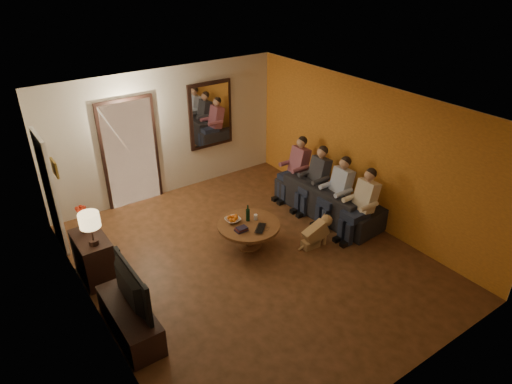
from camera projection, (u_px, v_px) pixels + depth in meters
floor at (252, 259)px, 7.61m from camera, size 5.00×6.00×0.01m
ceiling at (251, 109)px, 6.37m from camera, size 5.00×6.00×0.01m
back_wall at (167, 133)px, 9.15m from camera, size 5.00×0.02×2.60m
front_wall at (412, 300)px, 4.83m from camera, size 5.00×0.02×2.60m
left_wall at (88, 244)px, 5.73m from camera, size 0.02×6.00×2.60m
right_wall at (365, 153)px, 8.26m from camera, size 0.02×6.00×2.60m
orange_accent at (364, 153)px, 8.25m from camera, size 0.01×6.00×2.60m
kitchen_doorway at (131, 154)px, 8.85m from camera, size 1.00×0.06×2.10m
door_trim at (131, 154)px, 8.85m from camera, size 1.12×0.04×2.22m
fridge_glimpse at (144, 158)px, 9.05m from camera, size 0.45×0.03×1.70m
mirror_frame at (210, 115)px, 9.54m from camera, size 1.00×0.05×1.40m
mirror_glass at (211, 115)px, 9.51m from camera, size 0.86×0.02×1.26m
white_door at (50, 192)px, 7.54m from camera, size 0.06×0.85×2.04m
framed_art at (54, 168)px, 6.42m from camera, size 0.03×0.28×0.24m
art_canvas at (56, 168)px, 6.43m from camera, size 0.01×0.22×0.18m
dresser at (94, 257)px, 7.05m from camera, size 0.45×0.82×0.73m
table_lamp at (91, 229)px, 6.59m from camera, size 0.30×0.30×0.54m
flower_vase at (83, 219)px, 6.93m from camera, size 0.14×0.14×0.44m
tv_stand at (130, 320)px, 6.07m from camera, size 0.45×1.32×0.44m
tv at (125, 289)px, 5.82m from camera, size 1.07×0.14×0.62m
sofa at (330, 198)px, 8.78m from camera, size 2.30×1.04×0.65m
person_a at (362, 207)px, 7.96m from camera, size 0.60×0.40×1.20m
person_b at (338, 193)px, 8.39m from camera, size 0.60×0.40×1.20m
person_c at (316, 181)px, 8.82m from camera, size 0.60×0.40×1.20m
person_d at (297, 170)px, 9.25m from camera, size 0.60×0.40×1.20m
dog at (316, 232)px, 7.83m from camera, size 0.58×0.28×0.56m
coffee_table at (249, 235)px, 7.84m from camera, size 1.21×1.21×0.45m
bowl at (233, 220)px, 7.79m from camera, size 0.26×0.26×0.06m
oranges at (233, 217)px, 7.75m from camera, size 0.20×0.20×0.08m
wine_bottle at (248, 213)px, 7.76m from camera, size 0.07×0.07×0.31m
wine_glass at (256, 217)px, 7.84m from camera, size 0.06×0.06×0.10m
book_stack at (241, 229)px, 7.53m from camera, size 0.20×0.15×0.07m
laptop at (263, 229)px, 7.58m from camera, size 0.39×0.38×0.03m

